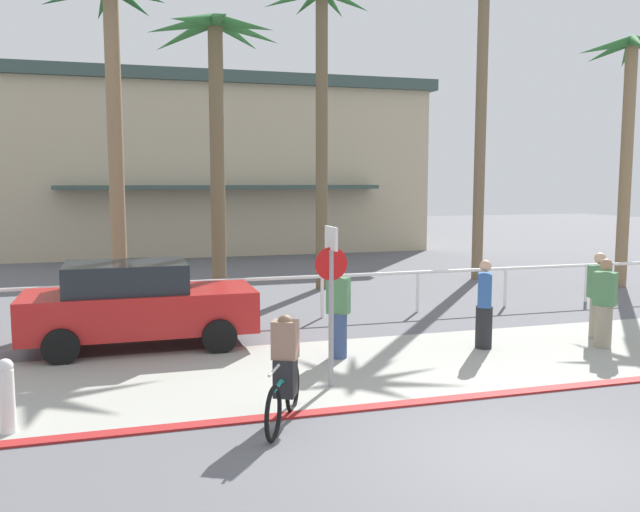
{
  "coord_description": "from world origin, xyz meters",
  "views": [
    {
      "loc": [
        -4.48,
        -6.49,
        3.26
      ],
      "look_at": [
        -0.79,
        6.0,
        1.79
      ],
      "focal_mm": 37.31,
      "sensor_mm": 36.0,
      "label": 1
    }
  ],
  "objects_px": {
    "stop_sign_bike_lane": "(331,283)",
    "cyclist_teal_0": "(285,372)",
    "palm_tree_3": "(216,85)",
    "bollard_1": "(7,395)",
    "palm_tree_6": "(630,105)",
    "palm_tree_4": "(322,69)",
    "car_red_1": "(137,304)",
    "pedestrian_0": "(598,299)",
    "pedestrian_2": "(338,315)",
    "pedestrian_3": "(604,307)",
    "palm_tree_2": "(112,69)",
    "palm_tree_5": "(483,54)",
    "pedestrian_1": "(484,308)"
  },
  "relations": [
    {
      "from": "stop_sign_bike_lane",
      "to": "cyclist_teal_0",
      "type": "distance_m",
      "value": 1.91
    },
    {
      "from": "cyclist_teal_0",
      "to": "palm_tree_3",
      "type": "bearing_deg",
      "value": 88.36
    },
    {
      "from": "bollard_1",
      "to": "palm_tree_6",
      "type": "distance_m",
      "value": 18.68
    },
    {
      "from": "palm_tree_3",
      "to": "palm_tree_4",
      "type": "bearing_deg",
      "value": 36.86
    },
    {
      "from": "car_red_1",
      "to": "pedestrian_0",
      "type": "relative_size",
      "value": 2.45
    },
    {
      "from": "pedestrian_2",
      "to": "pedestrian_3",
      "type": "distance_m",
      "value": 5.26
    },
    {
      "from": "car_red_1",
      "to": "cyclist_teal_0",
      "type": "distance_m",
      "value": 5.11
    },
    {
      "from": "palm_tree_2",
      "to": "cyclist_teal_0",
      "type": "distance_m",
      "value": 9.95
    },
    {
      "from": "car_red_1",
      "to": "pedestrian_3",
      "type": "distance_m",
      "value": 9.11
    },
    {
      "from": "palm_tree_3",
      "to": "palm_tree_5",
      "type": "distance_m",
      "value": 9.71
    },
    {
      "from": "stop_sign_bike_lane",
      "to": "bollard_1",
      "type": "bearing_deg",
      "value": -171.61
    },
    {
      "from": "palm_tree_3",
      "to": "car_red_1",
      "type": "distance_m",
      "value": 6.08
    },
    {
      "from": "palm_tree_5",
      "to": "car_red_1",
      "type": "relative_size",
      "value": 2.26
    },
    {
      "from": "pedestrian_3",
      "to": "cyclist_teal_0",
      "type": "bearing_deg",
      "value": -162.86
    },
    {
      "from": "cyclist_teal_0",
      "to": "pedestrian_2",
      "type": "bearing_deg",
      "value": 59.36
    },
    {
      "from": "palm_tree_3",
      "to": "palm_tree_2",
      "type": "bearing_deg",
      "value": 175.67
    },
    {
      "from": "bollard_1",
      "to": "cyclist_teal_0",
      "type": "xyz_separation_m",
      "value": [
        3.54,
        -0.58,
        0.18
      ]
    },
    {
      "from": "palm_tree_3",
      "to": "pedestrian_0",
      "type": "distance_m",
      "value": 10.0
    },
    {
      "from": "pedestrian_1",
      "to": "pedestrian_0",
      "type": "bearing_deg",
      "value": 2.24
    },
    {
      "from": "palm_tree_3",
      "to": "pedestrian_3",
      "type": "relative_size",
      "value": 4.11
    },
    {
      "from": "pedestrian_0",
      "to": "cyclist_teal_0",
      "type": "bearing_deg",
      "value": -158.87
    },
    {
      "from": "bollard_1",
      "to": "palm_tree_5",
      "type": "bearing_deg",
      "value": 39.42
    },
    {
      "from": "cyclist_teal_0",
      "to": "pedestrian_2",
      "type": "relative_size",
      "value": 0.93
    },
    {
      "from": "stop_sign_bike_lane",
      "to": "palm_tree_6",
      "type": "bearing_deg",
      "value": 31.37
    },
    {
      "from": "palm_tree_4",
      "to": "pedestrian_3",
      "type": "distance_m",
      "value": 10.72
    },
    {
      "from": "cyclist_teal_0",
      "to": "pedestrian_2",
      "type": "height_order",
      "value": "pedestrian_2"
    },
    {
      "from": "pedestrian_3",
      "to": "palm_tree_4",
      "type": "bearing_deg",
      "value": 110.71
    },
    {
      "from": "pedestrian_1",
      "to": "pedestrian_3",
      "type": "bearing_deg",
      "value": -14.81
    },
    {
      "from": "palm_tree_5",
      "to": "cyclist_teal_0",
      "type": "distance_m",
      "value": 15.92
    },
    {
      "from": "palm_tree_5",
      "to": "car_red_1",
      "type": "xyz_separation_m",
      "value": [
        -11.09,
        -6.34,
        -6.47
      ]
    },
    {
      "from": "palm_tree_6",
      "to": "pedestrian_1",
      "type": "relative_size",
      "value": 4.34
    },
    {
      "from": "pedestrian_0",
      "to": "pedestrian_1",
      "type": "relative_size",
      "value": 1.03
    },
    {
      "from": "stop_sign_bike_lane",
      "to": "pedestrian_1",
      "type": "xyz_separation_m",
      "value": [
        3.58,
        1.48,
        -0.86
      ]
    },
    {
      "from": "car_red_1",
      "to": "pedestrian_0",
      "type": "xyz_separation_m",
      "value": [
        9.16,
        -1.93,
        -0.03
      ]
    },
    {
      "from": "pedestrian_3",
      "to": "stop_sign_bike_lane",
      "type": "bearing_deg",
      "value": -171.49
    },
    {
      "from": "palm_tree_2",
      "to": "palm_tree_5",
      "type": "height_order",
      "value": "palm_tree_5"
    },
    {
      "from": "palm_tree_2",
      "to": "palm_tree_3",
      "type": "xyz_separation_m",
      "value": [
        2.41,
        -0.18,
        -0.3
      ]
    },
    {
      "from": "palm_tree_4",
      "to": "pedestrian_3",
      "type": "height_order",
      "value": "palm_tree_4"
    },
    {
      "from": "palm_tree_5",
      "to": "palm_tree_6",
      "type": "xyz_separation_m",
      "value": [
        3.42,
        -2.75,
        -1.82
      ]
    },
    {
      "from": "palm_tree_5",
      "to": "palm_tree_4",
      "type": "bearing_deg",
      "value": -175.02
    },
    {
      "from": "stop_sign_bike_lane",
      "to": "pedestrian_0",
      "type": "height_order",
      "value": "stop_sign_bike_lane"
    },
    {
      "from": "palm_tree_5",
      "to": "pedestrian_1",
      "type": "bearing_deg",
      "value": -118.99
    },
    {
      "from": "bollard_1",
      "to": "pedestrian_0",
      "type": "bearing_deg",
      "value": 11.74
    },
    {
      "from": "palm_tree_5",
      "to": "pedestrian_2",
      "type": "height_order",
      "value": "palm_tree_5"
    },
    {
      "from": "palm_tree_5",
      "to": "pedestrian_0",
      "type": "xyz_separation_m",
      "value": [
        -1.93,
        -8.27,
        -6.5
      ]
    },
    {
      "from": "pedestrian_3",
      "to": "palm_tree_5",
      "type": "bearing_deg",
      "value": 75.25
    },
    {
      "from": "stop_sign_bike_lane",
      "to": "palm_tree_4",
      "type": "distance_m",
      "value": 10.88
    },
    {
      "from": "stop_sign_bike_lane",
      "to": "pedestrian_3",
      "type": "distance_m",
      "value": 5.98
    },
    {
      "from": "palm_tree_2",
      "to": "pedestrian_2",
      "type": "height_order",
      "value": "palm_tree_2"
    },
    {
      "from": "palm_tree_2",
      "to": "pedestrian_0",
      "type": "xyz_separation_m",
      "value": [
        9.52,
        -5.37,
        -5.04
      ]
    }
  ]
}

